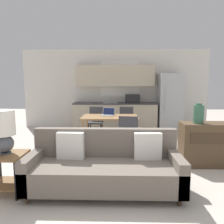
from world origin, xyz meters
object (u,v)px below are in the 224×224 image
Objects in this scene: refrigerator at (170,102)px; side_table at (7,166)px; dining_table at (110,119)px; vase at (199,114)px; laptop at (108,114)px; dining_chair_far_right at (126,120)px; dining_chair_far_left at (96,120)px; couch at (105,167)px; credenza at (207,144)px; table_lamp at (4,130)px; dining_chair_near_right at (129,133)px.

refrigerator is 5.50m from side_table.
dining_table is 3.71× the size of vase.
vase is 2.30m from laptop.
side_table is 0.64× the size of dining_chair_far_right.
dining_chair_far_right is at bearing 2.15° from dining_chair_far_left.
side_table is (-1.38, -0.12, 0.04)m from couch.
vase is (3.06, 1.09, 0.61)m from side_table.
table_lamp is at bearing -161.42° from credenza.
dining_table is 2.80m from table_lamp.
couch is 2.47× the size of dining_chair_near_right.
dining_chair_far_left is at bearing -53.70° from dining_chair_near_right.
table_lamp reaches higher than dining_chair_near_right.
dining_table is at bearing -56.57° from laptop.
laptop reaches higher than dining_chair_near_right.
dining_chair_near_right and dining_chair_far_left have the same top height.
credenza is (1.88, 1.01, 0.07)m from couch.
couch is at bearing -89.87° from dining_table.
dining_chair_near_right and dining_chair_far_right have the same top height.
dining_table reaches higher than side_table.
credenza is 2.46m from laptop.
table_lamp is at bearing -127.53° from refrigerator.
side_table is 1.51× the size of laptop.
refrigerator is at bearing 52.47° from table_lamp.
side_table is 0.64× the size of dining_chair_near_right.
table_lamp is 0.71× the size of dining_chair_far_right.
dining_chair_near_right is at bearing -62.05° from dining_table.
couch is at bearing 82.51° from dining_chair_near_right.
couch is 3.49× the size of table_lamp.
credenza is (3.26, 1.13, 0.03)m from side_table.
dining_table is 0.93m from dining_chair_near_right.
credenza is 1.13× the size of dining_chair_near_right.
table_lamp is at bearing -160.89° from vase.
laptop reaches higher than couch.
couch is 2.47× the size of dining_chair_far_left.
dining_chair_near_right reaches higher than dining_table.
dining_chair_near_right is (-1.50, -2.72, -0.44)m from refrigerator.
side_table is at bearing -175.23° from couch.
side_table is at bearing 50.26° from dining_chair_near_right.
refrigerator is 5.46m from table_lamp.
dining_chair_far_left is at bearing 73.45° from table_lamp.
table_lamp is 0.62× the size of credenza.
dining_chair_far_right is at bearing 119.89° from vase.
side_table is at bearing -119.39° from dining_table.
table_lamp is 2.90m from laptop.
laptop is at bearing 139.24° from vase.
refrigerator reaches higher than table_lamp.
refrigerator is 3.27m from vase.
dining_table is at bearing -59.40° from dining_chair_far_left.
dining_table is 0.64× the size of couch.
credenza is (3.28, 1.10, -0.50)m from table_lamp.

